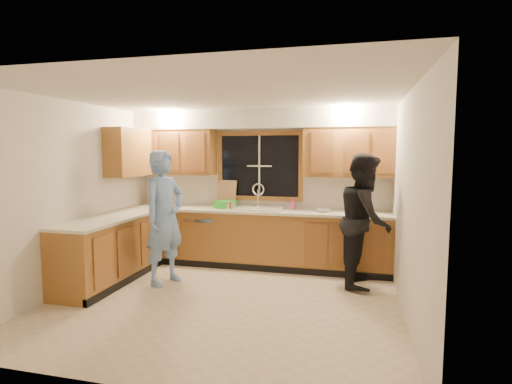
% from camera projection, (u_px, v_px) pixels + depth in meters
% --- Properties ---
extents(floor, '(4.20, 4.20, 0.00)m').
position_uv_depth(floor, '(224.00, 301.00, 4.91)').
color(floor, beige).
rests_on(floor, ground).
extents(ceiling, '(4.20, 4.20, 0.00)m').
position_uv_depth(ceiling, '(222.00, 95.00, 4.66)').
color(ceiling, silver).
extents(wall_back, '(4.20, 0.00, 4.20)m').
position_uv_depth(wall_back, '(260.00, 187.00, 6.62)').
color(wall_back, silver).
rests_on(wall_back, ground).
extents(wall_left, '(0.00, 3.80, 3.80)m').
position_uv_depth(wall_left, '(73.00, 196.00, 5.29)').
color(wall_left, silver).
rests_on(wall_left, ground).
extents(wall_right, '(0.00, 3.80, 3.80)m').
position_uv_depth(wall_right, '(409.00, 206.00, 4.28)').
color(wall_right, silver).
rests_on(wall_right, ground).
extents(base_cabinets_back, '(4.20, 0.60, 0.88)m').
position_uv_depth(base_cabinets_back, '(255.00, 239.00, 6.41)').
color(base_cabinets_back, '#A1682E').
rests_on(base_cabinets_back, ground).
extents(base_cabinets_left, '(0.60, 1.90, 0.88)m').
position_uv_depth(base_cabinets_left, '(110.00, 251.00, 5.63)').
color(base_cabinets_left, '#A1682E').
rests_on(base_cabinets_left, ground).
extents(countertop_back, '(4.20, 0.63, 0.04)m').
position_uv_depth(countertop_back, '(255.00, 211.00, 6.35)').
color(countertop_back, '#ECE5C6').
rests_on(countertop_back, base_cabinets_back).
extents(countertop_left, '(0.63, 1.90, 0.04)m').
position_uv_depth(countertop_left, '(110.00, 219.00, 5.59)').
color(countertop_left, '#ECE5C6').
rests_on(countertop_left, base_cabinets_left).
extents(upper_cabinets_left, '(1.35, 0.33, 0.75)m').
position_uv_depth(upper_cabinets_left, '(176.00, 152.00, 6.74)').
color(upper_cabinets_left, '#A1682E').
rests_on(upper_cabinets_left, wall_back).
extents(upper_cabinets_right, '(1.35, 0.33, 0.75)m').
position_uv_depth(upper_cabinets_right, '(348.00, 152.00, 6.06)').
color(upper_cabinets_right, '#A1682E').
rests_on(upper_cabinets_right, wall_back).
extents(upper_cabinets_return, '(0.33, 0.90, 0.75)m').
position_uv_depth(upper_cabinets_return, '(129.00, 152.00, 6.27)').
color(upper_cabinets_return, '#A1682E').
rests_on(upper_cabinets_return, wall_left).
extents(soffit, '(4.20, 0.35, 0.30)m').
position_uv_depth(soffit, '(257.00, 119.00, 6.34)').
color(soffit, silver).
rests_on(soffit, wall_back).
extents(window_frame, '(1.44, 0.03, 1.14)m').
position_uv_depth(window_frame, '(259.00, 166.00, 6.58)').
color(window_frame, black).
rests_on(window_frame, wall_back).
extents(sink, '(0.86, 0.52, 0.57)m').
position_uv_depth(sink, '(255.00, 213.00, 6.37)').
color(sink, white).
rests_on(sink, countertop_back).
extents(dishwasher, '(0.60, 0.56, 0.82)m').
position_uv_depth(dishwasher, '(205.00, 238.00, 6.61)').
color(dishwasher, white).
rests_on(dishwasher, floor).
extents(stove, '(0.58, 0.75, 0.90)m').
position_uv_depth(stove, '(84.00, 261.00, 5.08)').
color(stove, white).
rests_on(stove, floor).
extents(man, '(0.64, 0.79, 1.86)m').
position_uv_depth(man, '(165.00, 217.00, 5.52)').
color(man, '#7198D5').
rests_on(man, floor).
extents(woman, '(0.74, 0.92, 1.82)m').
position_uv_depth(woman, '(365.00, 220.00, 5.43)').
color(woman, black).
rests_on(woman, floor).
extents(knife_block, '(0.13, 0.11, 0.22)m').
position_uv_depth(knife_block, '(158.00, 199.00, 6.86)').
color(knife_block, '#9A5B2A').
rests_on(knife_block, countertop_back).
extents(cutting_board, '(0.34, 0.15, 0.44)m').
position_uv_depth(cutting_board, '(227.00, 193.00, 6.68)').
color(cutting_board, tan).
rests_on(cutting_board, countertop_back).
extents(dish_crate, '(0.36, 0.35, 0.13)m').
position_uv_depth(dish_crate, '(225.00, 204.00, 6.46)').
color(dish_crate, green).
rests_on(dish_crate, countertop_back).
extents(soap_bottle, '(0.10, 0.10, 0.17)m').
position_uv_depth(soap_bottle, '(293.00, 204.00, 6.39)').
color(soap_bottle, pink).
rests_on(soap_bottle, countertop_back).
extents(bowl, '(0.24, 0.24, 0.05)m').
position_uv_depth(bowl, '(322.00, 210.00, 6.08)').
color(bowl, silver).
rests_on(bowl, countertop_back).
extents(can_left, '(0.08, 0.08, 0.12)m').
position_uv_depth(can_left, '(229.00, 206.00, 6.26)').
color(can_left, beige).
rests_on(can_left, countertop_back).
extents(can_right, '(0.08, 0.08, 0.13)m').
position_uv_depth(can_right, '(233.00, 206.00, 6.23)').
color(can_right, beige).
rests_on(can_right, countertop_back).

